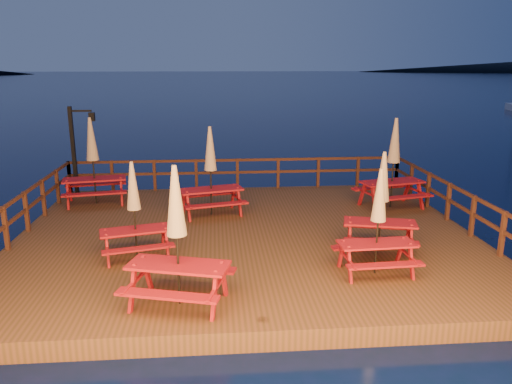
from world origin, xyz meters
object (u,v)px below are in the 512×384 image
picnic_table_0 (134,209)px  picnic_table_2 (177,234)px  picnic_table_1 (378,220)px  lamp_post (78,142)px

picnic_table_0 → picnic_table_2: (1.14, -2.42, 0.20)m
picnic_table_2 → picnic_table_1: bearing=30.1°
lamp_post → picnic_table_2: (3.88, -8.40, -0.41)m
picnic_table_1 → picnic_table_0: bearing=162.7°
picnic_table_2 → lamp_post: bearing=130.4°
lamp_post → picnic_table_1: 10.87m
picnic_table_0 → picnic_table_2: 2.68m
lamp_post → picnic_table_0: lamp_post is taller
lamp_post → picnic_table_2: lamp_post is taller
lamp_post → picnic_table_0: size_ratio=1.32×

